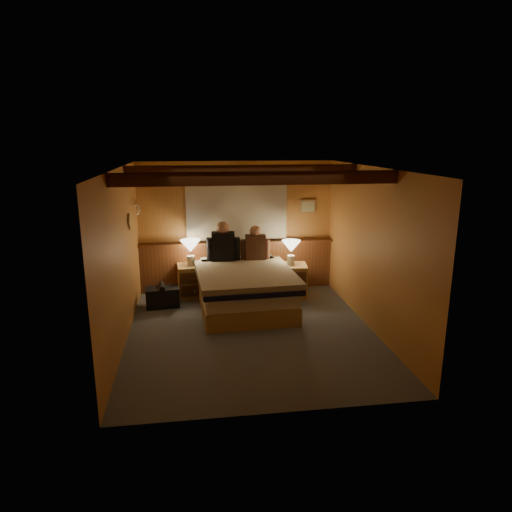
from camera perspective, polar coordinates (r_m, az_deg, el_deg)
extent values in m
plane|color=#555C65|center=(6.88, -0.57, -9.44)|extent=(4.20, 4.20, 0.00)
plane|color=#B99345|center=(6.30, -0.62, 10.94)|extent=(4.20, 4.20, 0.00)
plane|color=#DC8E4F|center=(8.53, -2.45, 3.71)|extent=(3.60, 0.00, 3.60)
plane|color=#DC8E4F|center=(6.51, -16.50, -0.25)|extent=(0.00, 4.20, 4.20)
plane|color=#DC8E4F|center=(6.95, 14.29, 0.80)|extent=(0.00, 4.20, 4.20)
plane|color=#DC8E4F|center=(4.51, 2.93, -6.15)|extent=(3.60, 0.00, 3.60)
cube|color=brown|center=(8.64, -2.35, -1.26)|extent=(3.60, 0.12, 0.90)
cube|color=brown|center=(8.47, -2.34, 1.70)|extent=(3.60, 0.22, 0.04)
cylinder|color=#472311|center=(8.33, -2.45, 9.36)|extent=(2.10, 0.05, 0.05)
sphere|color=#472311|center=(8.29, -9.78, 9.15)|extent=(0.08, 0.08, 0.08)
sphere|color=#472311|center=(8.50, 4.71, 9.43)|extent=(0.08, 0.08, 0.08)
cube|color=beige|center=(8.41, -2.42, 5.63)|extent=(1.85, 0.08, 1.05)
cube|color=#472311|center=(5.72, 0.18, 9.68)|extent=(3.60, 0.15, 0.16)
cube|color=#472311|center=(7.20, -1.57, 10.65)|extent=(3.60, 0.15, 0.16)
cylinder|color=white|center=(7.96, -14.76, 6.49)|extent=(0.03, 0.55, 0.03)
torus|color=white|center=(7.82, -14.61, 5.48)|extent=(0.01, 0.21, 0.21)
torus|color=white|center=(8.05, -14.43, 5.74)|extent=(0.01, 0.21, 0.21)
cube|color=#A47F52|center=(8.68, 6.49, 6.17)|extent=(0.30, 0.03, 0.25)
cube|color=beige|center=(8.67, 6.52, 6.15)|extent=(0.24, 0.01, 0.19)
cube|color=#AC7E49|center=(7.75, -1.47, -5.46)|extent=(1.56, 2.02, 0.29)
cube|color=silver|center=(7.67, -1.48, -3.62)|extent=(1.51, 1.98, 0.23)
cube|color=black|center=(7.39, -1.18, -3.11)|extent=(1.60, 1.63, 0.08)
cube|color=tan|center=(7.49, -1.34, -2.33)|extent=(1.65, 1.83, 0.12)
cube|color=silver|center=(8.29, -4.88, -0.88)|extent=(0.60, 0.36, 0.16)
cube|color=silver|center=(8.39, 0.15, -0.63)|extent=(0.60, 0.36, 0.16)
cube|color=#AC7E49|center=(8.36, -7.88, -3.05)|extent=(0.57, 0.52, 0.59)
cube|color=brown|center=(8.10, -7.76, -2.73)|extent=(0.48, 0.06, 0.21)
cube|color=brown|center=(8.17, -7.70, -4.31)|extent=(0.48, 0.06, 0.21)
cylinder|color=white|center=(8.10, -7.76, -2.73)|extent=(0.03, 0.03, 0.03)
cylinder|color=white|center=(8.17, -7.70, -4.31)|extent=(0.03, 0.03, 0.03)
cube|color=#AC7E49|center=(8.30, 4.42, -3.05)|extent=(0.59, 0.55, 0.59)
cube|color=brown|center=(8.04, 4.59, -2.74)|extent=(0.49, 0.08, 0.21)
cube|color=brown|center=(8.11, 4.56, -4.35)|extent=(0.49, 0.08, 0.21)
cylinder|color=white|center=(8.04, 4.59, -2.74)|extent=(0.03, 0.03, 0.03)
cylinder|color=white|center=(8.11, 4.56, -4.35)|extent=(0.03, 0.03, 0.03)
cylinder|color=silver|center=(8.22, -8.14, -0.57)|extent=(0.14, 0.14, 0.18)
cylinder|color=white|center=(8.19, -8.17, 0.24)|extent=(0.02, 0.02, 0.10)
cone|color=beige|center=(8.16, -8.21, 1.25)|extent=(0.36, 0.36, 0.22)
cylinder|color=silver|center=(8.19, 4.38, -0.50)|extent=(0.13, 0.13, 0.17)
cylinder|color=white|center=(8.17, 4.39, 0.26)|extent=(0.02, 0.02, 0.09)
cone|color=beige|center=(8.13, 4.41, 1.23)|extent=(0.34, 0.34, 0.21)
cube|color=black|center=(8.12, -4.12, 1.12)|extent=(0.42, 0.26, 0.53)
cylinder|color=black|center=(8.13, -5.77, 0.79)|extent=(0.13, 0.13, 0.43)
cylinder|color=black|center=(8.14, -2.46, 0.86)|extent=(0.13, 0.13, 0.43)
sphere|color=tan|center=(8.05, -4.17, 3.49)|extent=(0.23, 0.23, 0.23)
cube|color=#472A1C|center=(8.18, -0.08, 1.03)|extent=(0.37, 0.23, 0.47)
cylinder|color=#472A1C|center=(8.18, -1.53, 0.75)|extent=(0.11, 0.11, 0.38)
cylinder|color=#472A1C|center=(8.21, 1.36, 0.80)|extent=(0.11, 0.11, 0.38)
sphere|color=tan|center=(8.12, -0.08, 3.10)|extent=(0.21, 0.21, 0.21)
cube|color=black|center=(7.97, -11.62, -5.05)|extent=(0.59, 0.39, 0.33)
cylinder|color=black|center=(7.91, -11.69, -3.76)|extent=(0.12, 0.34, 0.09)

